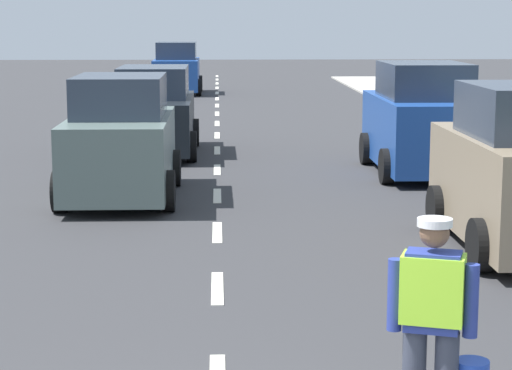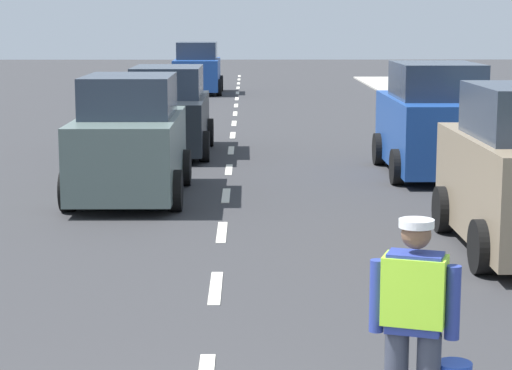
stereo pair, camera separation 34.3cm
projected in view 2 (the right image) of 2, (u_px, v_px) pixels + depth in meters
ground_plane at (233, 134)px, 26.47m from camera, size 96.00×96.00×0.00m
lane_center_line at (235, 118)px, 30.61m from camera, size 0.14×46.40×0.01m
road_worker at (417, 317)px, 7.21m from camera, size 0.77×0.41×1.67m
car_parked_far at (434, 123)px, 19.54m from camera, size 2.05×4.12×2.24m
car_oncoming_second at (168, 113)px, 22.58m from camera, size 2.02×4.28×2.01m
car_oncoming_lead at (130, 141)px, 17.01m from camera, size 1.97×4.00×2.13m
car_oncoming_third at (197, 70)px, 40.56m from camera, size 2.08×4.05×2.13m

